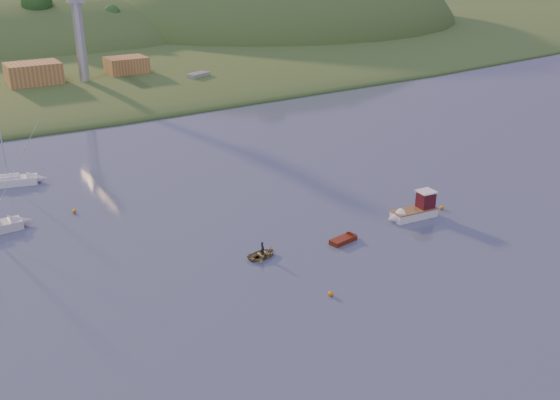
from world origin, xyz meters
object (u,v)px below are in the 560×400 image
sailboat_far (8,180)px  red_tender (348,238)px  canoe (262,254)px  fishing_boat (411,211)px

sailboat_far → red_tender: (29.28, -38.36, -0.42)m
sailboat_far → red_tender: sailboat_far is taller
canoe → red_tender: size_ratio=0.85×
fishing_boat → canoe: size_ratio=2.03×
fishing_boat → sailboat_far: (-39.46, 37.61, -0.26)m
red_tender → canoe: bearing=162.1°
fishing_boat → canoe: fishing_boat is taller
sailboat_far → red_tender: size_ratio=2.59×
canoe → sailboat_far: bearing=21.2°
fishing_boat → sailboat_far: sailboat_far is taller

